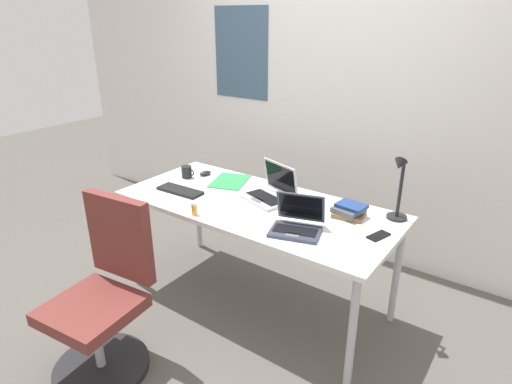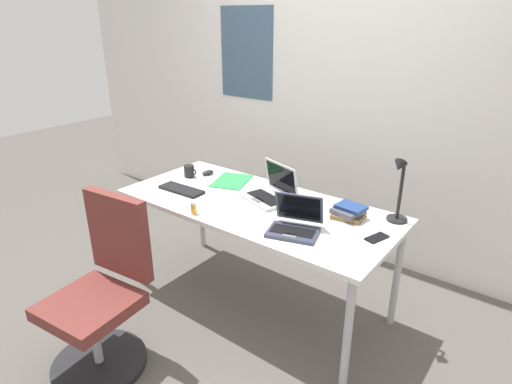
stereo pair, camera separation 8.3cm
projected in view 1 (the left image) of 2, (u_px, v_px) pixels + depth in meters
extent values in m
plane|color=#56514C|center=(256.00, 300.00, 3.00)|extent=(12.00, 12.00, 0.00)
cube|color=silver|center=(338.00, 92.00, 3.34)|extent=(6.00, 0.12, 2.60)
cube|color=#3F5972|center=(241.00, 53.00, 3.68)|extent=(0.56, 0.01, 0.76)
cube|color=white|center=(256.00, 206.00, 2.73)|extent=(1.80, 0.80, 0.03)
cylinder|color=#B2B5BA|center=(133.00, 241.00, 3.07)|extent=(0.04, 0.04, 0.71)
cylinder|color=#B2B5BA|center=(352.00, 334.00, 2.16)|extent=(0.04, 0.04, 0.71)
cylinder|color=#B2B5BA|center=(198.00, 209.00, 3.58)|extent=(0.04, 0.04, 0.71)
cylinder|color=#B2B5BA|center=(397.00, 273.00, 2.67)|extent=(0.04, 0.04, 0.71)
cylinder|color=black|center=(397.00, 217.00, 2.52)|extent=(0.12, 0.12, 0.02)
cylinder|color=black|center=(400.00, 189.00, 2.46)|extent=(0.02, 0.02, 0.34)
cylinder|color=black|center=(402.00, 163.00, 2.36)|extent=(0.01, 0.08, 0.01)
cone|color=black|center=(400.00, 165.00, 2.33)|extent=(0.07, 0.09, 0.09)
cube|color=#33384C|center=(295.00, 232.00, 2.34)|extent=(0.31, 0.26, 0.02)
cube|color=black|center=(295.00, 230.00, 2.34)|extent=(0.26, 0.17, 0.00)
cube|color=#595B60|center=(292.00, 235.00, 2.29)|extent=(0.08, 0.06, 0.00)
cube|color=#33384C|center=(301.00, 207.00, 2.41)|extent=(0.28, 0.14, 0.18)
cube|color=black|center=(301.00, 207.00, 2.41)|extent=(0.25, 0.12, 0.15)
cube|color=#B7BABC|center=(265.00, 199.00, 2.77)|extent=(0.36, 0.30, 0.02)
cube|color=black|center=(265.00, 197.00, 2.76)|extent=(0.30, 0.20, 0.00)
cube|color=#595B60|center=(257.00, 200.00, 2.73)|extent=(0.10, 0.07, 0.00)
cube|color=#B7BABC|center=(281.00, 178.00, 2.79)|extent=(0.31, 0.14, 0.21)
cube|color=black|center=(280.00, 178.00, 2.79)|extent=(0.28, 0.12, 0.18)
cube|color=black|center=(180.00, 191.00, 2.90)|extent=(0.33, 0.13, 0.02)
ellipsoid|color=black|center=(205.00, 173.00, 3.20)|extent=(0.08, 0.11, 0.03)
cube|color=black|center=(379.00, 236.00, 2.31)|extent=(0.10, 0.15, 0.01)
cylinder|color=gold|center=(194.00, 210.00, 2.56)|extent=(0.04, 0.04, 0.06)
cylinder|color=white|center=(194.00, 204.00, 2.54)|extent=(0.04, 0.04, 0.01)
cube|color=brown|center=(349.00, 214.00, 2.55)|extent=(0.20, 0.18, 0.03)
cube|color=#4C4C51|center=(348.00, 210.00, 2.54)|extent=(0.18, 0.18, 0.03)
cube|color=navy|center=(351.00, 206.00, 2.53)|extent=(0.18, 0.14, 0.02)
cube|color=green|center=(230.00, 181.00, 3.08)|extent=(0.32, 0.37, 0.01)
cylinder|color=black|center=(187.00, 172.00, 3.15)|extent=(0.08, 0.08, 0.09)
torus|color=black|center=(192.00, 173.00, 3.12)|extent=(0.05, 0.01, 0.05)
cylinder|color=black|center=(102.00, 367.00, 2.40)|extent=(0.52, 0.52, 0.04)
cylinder|color=#A5A8AD|center=(97.00, 340.00, 2.33)|extent=(0.05, 0.05, 0.34)
cube|color=brown|center=(92.00, 310.00, 2.25)|extent=(0.49, 0.49, 0.07)
cube|color=brown|center=(120.00, 237.00, 2.33)|extent=(0.42, 0.11, 0.48)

